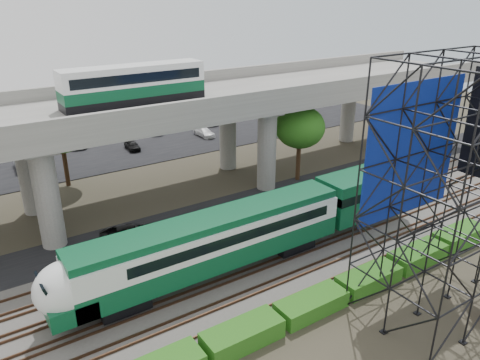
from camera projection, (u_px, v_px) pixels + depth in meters
ground at (256, 283)px, 31.20m from camera, size 140.00×140.00×0.00m
ballast_bed at (240, 267)px, 32.70m from camera, size 90.00×12.00×0.20m
service_road at (184, 222)px, 39.29m from camera, size 90.00×5.00×0.08m
parking_lot at (97, 148)px, 57.43m from camera, size 90.00×18.00×0.08m
harbor_water at (53, 112)px, 74.43m from camera, size 140.00×40.00×0.03m
rail_tracks at (240, 265)px, 32.63m from camera, size 90.00×9.52×0.16m
commuter_train at (241, 232)px, 31.70m from camera, size 29.30×3.06×4.30m
overpass at (150, 113)px, 40.39m from camera, size 80.00×12.00×12.40m
scaffold_tower at (453, 195)px, 26.15m from camera, size 9.36×6.36×15.00m
hedge_strip at (311, 304)px, 28.18m from camera, size 34.60×1.80×1.20m
trees at (101, 151)px, 39.19m from camera, size 40.94×16.94×7.69m
suv at (132, 234)px, 35.86m from camera, size 5.24×3.47×1.34m
parked_cars at (93, 144)px, 56.73m from camera, size 37.15×9.55×1.32m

